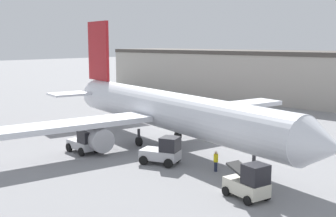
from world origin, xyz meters
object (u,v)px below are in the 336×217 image
airplane (162,109)px  baggage_tug (84,142)px  ground_crew_worker (216,161)px  pushback_tug (163,151)px  belt_loader_truck (249,182)px

airplane → baggage_tug: bearing=-98.6°
ground_crew_worker → pushback_tug: pushback_tug is taller
airplane → ground_crew_worker: size_ratio=23.57×
baggage_tug → belt_loader_truck: belt_loader_truck is taller
baggage_tug → belt_loader_truck: size_ratio=1.02×
airplane → baggage_tug: size_ratio=11.74×
airplane → belt_loader_truck: 16.53m
ground_crew_worker → baggage_tug: 12.93m
ground_crew_worker → baggage_tug: (-12.36, -3.79, 0.12)m
ground_crew_worker → belt_loader_truck: belt_loader_truck is taller
baggage_tug → ground_crew_worker: bearing=21.3°
belt_loader_truck → ground_crew_worker: bearing=160.7°
pushback_tug → airplane: bearing=114.9°
airplane → ground_crew_worker: (9.56, -3.72, -2.65)m
ground_crew_worker → pushback_tug: (-4.47, -1.38, 0.21)m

